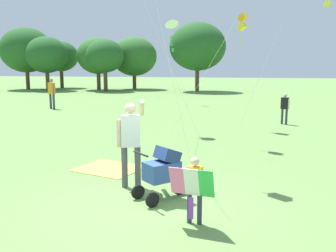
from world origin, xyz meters
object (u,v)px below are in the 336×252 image
(stroller, at_px, (163,168))
(kite_green_novelty, at_px, (172,26))
(picnic_blanket, at_px, (109,168))
(person_couple_left, at_px, (52,91))
(person_red_shirt, at_px, (285,106))
(person_adult_flyer, at_px, (131,137))
(child_with_butterfly_kite, at_px, (194,185))
(kite_blue_high, at_px, (242,23))

(stroller, distance_m, kite_green_novelty, 7.93)
(picnic_blanket, bearing_deg, person_couple_left, 122.42)
(kite_green_novelty, bearing_deg, stroller, -82.20)
(person_red_shirt, bearing_deg, stroller, -109.49)
(kite_green_novelty, relative_size, person_couple_left, 2.42)
(person_adult_flyer, bearing_deg, person_couple_left, 122.81)
(person_adult_flyer, height_order, stroller, person_adult_flyer)
(person_couple_left, bearing_deg, child_with_butterfly_kite, -55.96)
(kite_blue_high, xyz_separation_m, person_couple_left, (-10.37, 4.45, -3.12))
(stroller, relative_size, person_red_shirt, 0.78)
(child_with_butterfly_kite, bearing_deg, stroller, 123.87)
(child_with_butterfly_kite, distance_m, person_adult_flyer, 2.27)
(person_couple_left, distance_m, picnic_blanket, 13.34)
(person_adult_flyer, height_order, kite_blue_high, kite_blue_high)
(person_adult_flyer, height_order, kite_green_novelty, kite_green_novelty)
(kite_blue_high, relative_size, person_couple_left, 2.62)
(person_red_shirt, bearing_deg, kite_blue_high, -150.51)
(child_with_butterfly_kite, bearing_deg, person_couple_left, 124.04)
(kite_green_novelty, distance_m, picnic_blanket, 6.62)
(picnic_blanket, bearing_deg, person_red_shirt, 56.83)
(person_red_shirt, relative_size, picnic_blanket, 0.89)
(person_adult_flyer, distance_m, picnic_blanket, 1.89)
(child_with_butterfly_kite, bearing_deg, person_red_shirt, 75.83)
(child_with_butterfly_kite, distance_m, kite_green_novelty, 8.99)
(person_red_shirt, height_order, picnic_blanket, person_red_shirt)
(person_couple_left, bearing_deg, person_adult_flyer, -57.19)
(person_adult_flyer, distance_m, person_red_shirt, 10.04)
(person_couple_left, bearing_deg, kite_blue_high, -23.21)
(kite_green_novelty, distance_m, person_red_shirt, 5.97)
(child_with_butterfly_kite, xyz_separation_m, picnic_blanket, (-2.42, 2.90, -0.67))
(child_with_butterfly_kite, height_order, kite_green_novelty, kite_green_novelty)
(person_red_shirt, bearing_deg, child_with_butterfly_kite, -104.17)
(kite_blue_high, distance_m, person_red_shirt, 3.99)
(stroller, relative_size, picnic_blanket, 0.69)
(child_with_butterfly_kite, height_order, kite_blue_high, kite_blue_high)
(stroller, distance_m, picnic_blanket, 2.58)
(person_adult_flyer, bearing_deg, kite_blue_high, 73.85)
(kite_green_novelty, bearing_deg, person_red_shirt, 29.93)
(child_with_butterfly_kite, relative_size, kite_blue_high, 0.25)
(child_with_butterfly_kite, height_order, person_red_shirt, person_red_shirt)
(kite_green_novelty, height_order, person_couple_left, kite_green_novelty)
(kite_green_novelty, xyz_separation_m, picnic_blanket, (-0.72, -5.31, -3.89))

